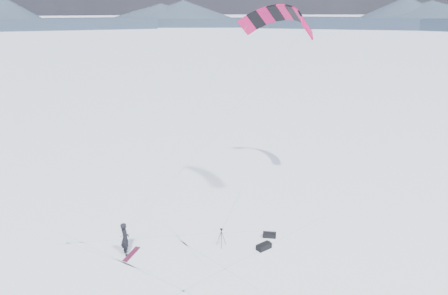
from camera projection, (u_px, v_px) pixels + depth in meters
ground at (199, 254)px, 24.95m from camera, size 1800.00×1800.00×0.00m
horizon_hills at (197, 188)px, 23.72m from camera, size 704.00×704.42×9.52m
snow_tracks at (204, 252)px, 25.12m from camera, size 17.62×10.25×0.01m
snowkiter at (126, 254)px, 24.92m from camera, size 0.51×0.74×1.96m
snowboard at (131, 254)px, 24.88m from camera, size 1.41×1.32×0.04m
tripod at (221, 235)px, 25.55m from camera, size 0.51×0.59×1.15m
gear_bag_a at (264, 246)px, 25.38m from camera, size 0.95×0.53×0.40m
gear_bag_b at (269, 235)px, 26.72m from camera, size 0.87×0.81×0.37m
power_kite at (280, 20)px, 27.52m from camera, size 12.57×6.10×12.46m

